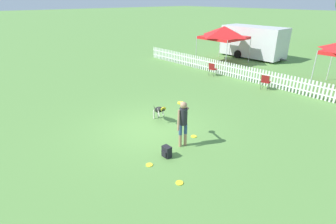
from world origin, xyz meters
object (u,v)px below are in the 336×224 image
object	(u,v)px
handler_person	(183,119)
folding_chair_blue_left	(266,81)
leaping_dog	(159,110)
equipment_trailer	(253,41)
frisbee_near_dog	(179,183)
folding_chair_center	(212,68)
backpack_on_grass	(167,152)
frisbee_near_handler	(194,136)
canopy_tent_secondary	(224,33)
frisbee_midfield	(149,165)

from	to	relation	value
handler_person	folding_chair_blue_left	xyz separation A→B (m)	(-1.34, 7.87, -0.53)
leaping_dog	equipment_trailer	bearing A→B (deg)	-144.89
frisbee_near_dog	folding_chair_center	xyz separation A→B (m)	(-6.70, 9.39, 0.51)
backpack_on_grass	equipment_trailer	bearing A→B (deg)	113.62
equipment_trailer	backpack_on_grass	bearing A→B (deg)	-66.49
folding_chair_center	handler_person	bearing A→B (deg)	115.37
folding_chair_center	equipment_trailer	xyz separation A→B (m)	(-1.57, 7.22, 0.87)
handler_person	frisbee_near_dog	bearing A→B (deg)	-119.31
leaping_dog	frisbee_near_dog	distance (m)	4.18
frisbee_near_handler	equipment_trailer	world-z (taller)	equipment_trailer
leaping_dog	canopy_tent_secondary	distance (m)	12.27
frisbee_near_handler	frisbee_near_dog	world-z (taller)	same
leaping_dog	frisbee_near_dog	size ratio (longest dim) A/B	5.33
folding_chair_center	folding_chair_blue_left	bearing A→B (deg)	171.89
frisbee_midfield	canopy_tent_secondary	bearing A→B (deg)	119.64
backpack_on_grass	canopy_tent_secondary	world-z (taller)	canopy_tent_secondary
frisbee_near_handler	canopy_tent_secondary	distance (m)	13.18
equipment_trailer	handler_person	bearing A→B (deg)	-65.82
handler_person	folding_chair_center	bearing A→B (deg)	50.67
leaping_dog	backpack_on_grass	size ratio (longest dim) A/B	3.06
folding_chair_blue_left	canopy_tent_secondary	distance (m)	7.27
backpack_on_grass	equipment_trailer	distance (m)	17.50
frisbee_midfield	canopy_tent_secondary	world-z (taller)	canopy_tent_secondary
frisbee_midfield	backpack_on_grass	distance (m)	0.75
handler_person	equipment_trailer	world-z (taller)	equipment_trailer
frisbee_near_dog	folding_chair_blue_left	size ratio (longest dim) A/B	0.26
equipment_trailer	leaping_dog	bearing A→B (deg)	-71.99
frisbee_midfield	folding_chair_blue_left	bearing A→B (deg)	99.18
frisbee_near_dog	equipment_trailer	bearing A→B (deg)	116.46
frisbee_near_handler	frisbee_midfield	bearing A→B (deg)	-81.52
backpack_on_grass	folding_chair_center	xyz separation A→B (m)	(-5.43, 8.78, 0.33)
folding_chair_center	equipment_trailer	distance (m)	7.44
leaping_dog	frisbee_near_handler	size ratio (longest dim) A/B	5.33
folding_chair_center	equipment_trailer	world-z (taller)	equipment_trailer
canopy_tent_secondary	equipment_trailer	world-z (taller)	canopy_tent_secondary
equipment_trailer	canopy_tent_secondary	bearing A→B (deg)	-98.57
leaping_dog	frisbee_near_dog	xyz separation A→B (m)	(3.54, -2.16, -0.52)
handler_person	folding_chair_blue_left	bearing A→B (deg)	26.66
frisbee_midfield	backpack_on_grass	bearing A→B (deg)	90.56
frisbee_near_handler	canopy_tent_secondary	bearing A→B (deg)	123.53
folding_chair_blue_left	backpack_on_grass	bearing A→B (deg)	88.30
frisbee_near_dog	folding_chair_center	size ratio (longest dim) A/B	0.26
folding_chair_blue_left	equipment_trailer	xyz separation A→B (m)	(-5.46, 7.21, 0.86)
folding_chair_blue_left	frisbee_near_handler	bearing A→B (deg)	87.83
frisbee_midfield	folding_chair_center	xyz separation A→B (m)	(-5.43, 9.51, 0.51)
folding_chair_blue_left	canopy_tent_secondary	xyz separation A→B (m)	(-5.98, 3.70, 1.83)
canopy_tent_secondary	frisbee_near_handler	bearing A→B (deg)	-56.47
handler_person	frisbee_near_handler	world-z (taller)	handler_person
handler_person	frisbee_midfield	xyz separation A→B (m)	(0.20, -1.65, -1.04)
frisbee_near_handler	handler_person	bearing A→B (deg)	-78.08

